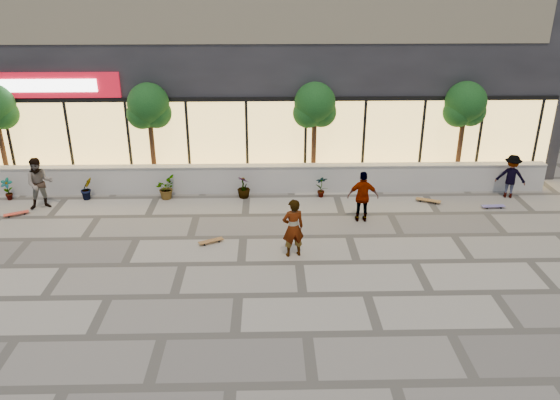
{
  "coord_description": "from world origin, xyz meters",
  "views": [
    {
      "loc": [
        0.78,
        -11.78,
        7.61
      ],
      "look_at": [
        1.13,
        3.12,
        1.3
      ],
      "focal_mm": 35.0,
      "sensor_mm": 36.0,
      "label": 1
    }
  ],
  "objects_px": {
    "skater_right_near": "(363,197)",
    "skateboard_right_far": "(493,206)",
    "tree_mideast": "(315,108)",
    "skater_center": "(293,228)",
    "skateboard_left": "(16,213)",
    "tree_midwest": "(149,109)",
    "skateboard_right_near": "(428,200)",
    "skateboard_center": "(211,241)",
    "tree_east": "(465,107)",
    "skater_right_far": "(511,176)",
    "skater_left": "(40,183)"
  },
  "relations": [
    {
      "from": "skater_center",
      "to": "skateboard_center",
      "type": "height_order",
      "value": "skater_center"
    },
    {
      "from": "skateboard_center",
      "to": "skateboard_left",
      "type": "height_order",
      "value": "skateboard_left"
    },
    {
      "from": "skater_center",
      "to": "skateboard_center",
      "type": "bearing_deg",
      "value": -33.18
    },
    {
      "from": "tree_mideast",
      "to": "skateboard_right_far",
      "type": "height_order",
      "value": "tree_mideast"
    },
    {
      "from": "skateboard_right_far",
      "to": "skateboard_center",
      "type": "bearing_deg",
      "value": -168.56
    },
    {
      "from": "tree_midwest",
      "to": "skateboard_left",
      "type": "height_order",
      "value": "tree_midwest"
    },
    {
      "from": "skateboard_left",
      "to": "skateboard_right_far",
      "type": "height_order",
      "value": "skateboard_right_far"
    },
    {
      "from": "skater_center",
      "to": "skateboard_left",
      "type": "bearing_deg",
      "value": -32.88
    },
    {
      "from": "skateboard_center",
      "to": "skateboard_left",
      "type": "xyz_separation_m",
      "value": [
        -6.71,
        2.16,
        0.0
      ]
    },
    {
      "from": "skater_right_near",
      "to": "skateboard_right_far",
      "type": "distance_m",
      "value": 4.86
    },
    {
      "from": "tree_midwest",
      "to": "tree_east",
      "type": "height_order",
      "value": "same"
    },
    {
      "from": "skateboard_right_far",
      "to": "skater_right_far",
      "type": "bearing_deg",
      "value": 45.09
    },
    {
      "from": "skateboard_right_near",
      "to": "skateboard_right_far",
      "type": "height_order",
      "value": "skateboard_right_near"
    },
    {
      "from": "tree_midwest",
      "to": "skater_center",
      "type": "xyz_separation_m",
      "value": [
        4.97,
        -5.61,
        -2.11
      ]
    },
    {
      "from": "skater_left",
      "to": "skateboard_right_far",
      "type": "relative_size",
      "value": 2.25
    },
    {
      "from": "tree_east",
      "to": "skateboard_right_near",
      "type": "distance_m",
      "value": 3.78
    },
    {
      "from": "skater_left",
      "to": "skater_center",
      "type": "bearing_deg",
      "value": -42.38
    },
    {
      "from": "skater_center",
      "to": "skateboard_right_near",
      "type": "relative_size",
      "value": 2.0
    },
    {
      "from": "skater_right_far",
      "to": "skateboard_right_near",
      "type": "height_order",
      "value": "skater_right_far"
    },
    {
      "from": "skater_center",
      "to": "skateboard_left",
      "type": "height_order",
      "value": "skater_center"
    },
    {
      "from": "skater_right_near",
      "to": "skater_right_far",
      "type": "relative_size",
      "value": 1.07
    },
    {
      "from": "skater_left",
      "to": "skater_right_near",
      "type": "xyz_separation_m",
      "value": [
        10.83,
        -1.3,
        -0.05
      ]
    },
    {
      "from": "tree_mideast",
      "to": "skater_right_near",
      "type": "xyz_separation_m",
      "value": [
        1.34,
        -3.31,
        -2.14
      ]
    },
    {
      "from": "skater_right_far",
      "to": "skater_left",
      "type": "bearing_deg",
      "value": 24.06
    },
    {
      "from": "tree_east",
      "to": "skater_left",
      "type": "bearing_deg",
      "value": -172.35
    },
    {
      "from": "skater_center",
      "to": "skateboard_center",
      "type": "relative_size",
      "value": 2.26
    },
    {
      "from": "tree_mideast",
      "to": "skater_right_far",
      "type": "distance_m",
      "value": 7.44
    },
    {
      "from": "skater_right_far",
      "to": "skateboard_right_far",
      "type": "distance_m",
      "value": 1.54
    },
    {
      "from": "tree_midwest",
      "to": "skateboard_right_near",
      "type": "bearing_deg",
      "value": -10.6
    },
    {
      "from": "tree_mideast",
      "to": "skateboard_left",
      "type": "distance_m",
      "value": 10.9
    },
    {
      "from": "skateboard_center",
      "to": "skateboard_right_far",
      "type": "relative_size",
      "value": 0.96
    },
    {
      "from": "tree_midwest",
      "to": "skater_right_near",
      "type": "xyz_separation_m",
      "value": [
        7.34,
        -3.31,
        -2.14
      ]
    },
    {
      "from": "skateboard_center",
      "to": "skateboard_right_near",
      "type": "xyz_separation_m",
      "value": [
        7.4,
        2.95,
        0.01
      ]
    },
    {
      "from": "skater_right_near",
      "to": "skater_right_far",
      "type": "bearing_deg",
      "value": -156.86
    },
    {
      "from": "tree_mideast",
      "to": "skater_right_near",
      "type": "distance_m",
      "value": 4.16
    },
    {
      "from": "skater_center",
      "to": "skateboard_left",
      "type": "xyz_separation_m",
      "value": [
        -9.15,
        2.97,
        -0.79
      ]
    },
    {
      "from": "skateboard_right_near",
      "to": "skateboard_right_far",
      "type": "bearing_deg",
      "value": 10.49
    },
    {
      "from": "skater_center",
      "to": "skater_right_far",
      "type": "bearing_deg",
      "value": -167.16
    },
    {
      "from": "skater_center",
      "to": "skater_right_far",
      "type": "height_order",
      "value": "skater_center"
    },
    {
      "from": "skater_right_near",
      "to": "skater_left",
      "type": "bearing_deg",
      "value": -2.43
    },
    {
      "from": "tree_midwest",
      "to": "skater_right_near",
      "type": "distance_m",
      "value": 8.33
    },
    {
      "from": "tree_east",
      "to": "tree_midwest",
      "type": "bearing_deg",
      "value": 180.0
    },
    {
      "from": "tree_midwest",
      "to": "skater_right_near",
      "type": "bearing_deg",
      "value": -24.29
    },
    {
      "from": "tree_mideast",
      "to": "skateboard_right_near",
      "type": "height_order",
      "value": "tree_mideast"
    },
    {
      "from": "skateboard_right_far",
      "to": "skater_right_near",
      "type": "bearing_deg",
      "value": -171.9
    },
    {
      "from": "skater_right_near",
      "to": "skateboard_left",
      "type": "height_order",
      "value": "skater_right_near"
    },
    {
      "from": "skateboard_right_far",
      "to": "tree_east",
      "type": "bearing_deg",
      "value": 100.29
    },
    {
      "from": "tree_midwest",
      "to": "skater_left",
      "type": "relative_size",
      "value": 2.17
    },
    {
      "from": "skater_right_near",
      "to": "tree_mideast",
      "type": "bearing_deg",
      "value": -63.59
    },
    {
      "from": "skater_center",
      "to": "skater_left",
      "type": "height_order",
      "value": "skater_left"
    }
  ]
}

